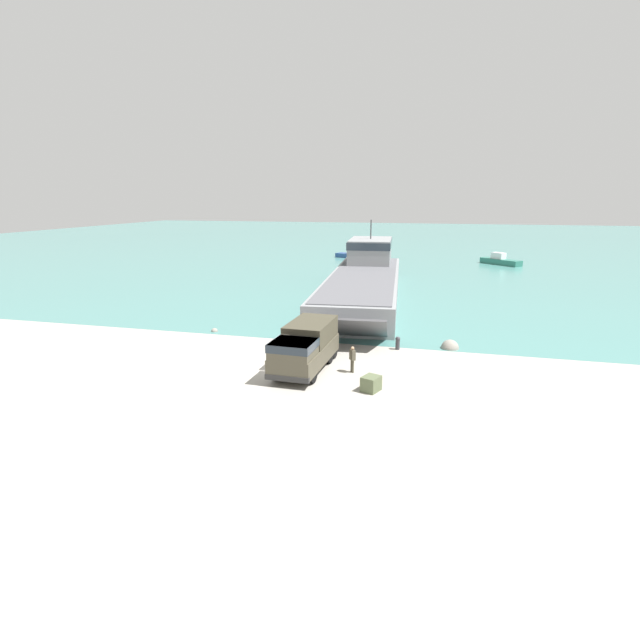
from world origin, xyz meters
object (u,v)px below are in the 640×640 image
(moored_boat_b, at_px, (357,255))
(military_truck, at_px, (305,346))
(landing_craft, at_px, (365,276))
(mooring_bollard, at_px, (398,342))
(cargo_crate, at_px, (371,384))
(soldier_on_ramp, at_px, (352,357))
(moored_boat_a, at_px, (500,261))

(moored_boat_b, bearing_deg, military_truck, 27.96)
(landing_craft, distance_m, mooring_bollard, 21.50)
(moored_boat_b, distance_m, mooring_bollard, 54.82)
(moored_boat_b, bearing_deg, landing_craft, 32.63)
(moored_boat_b, height_order, cargo_crate, moored_boat_b)
(soldier_on_ramp, height_order, moored_boat_a, moored_boat_a)
(moored_boat_a, xyz_separation_m, moored_boat_b, (-23.96, 2.72, -0.10))
(moored_boat_a, bearing_deg, landing_craft, 12.56)
(military_truck, bearing_deg, moored_boat_b, -171.01)
(landing_craft, relative_size, soldier_on_ramp, 22.04)
(moored_boat_a, xyz_separation_m, cargo_crate, (-12.07, -58.92, -0.20))
(soldier_on_ramp, relative_size, moored_boat_a, 0.26)
(moored_boat_b, bearing_deg, moored_boat_a, 104.40)
(soldier_on_ramp, bearing_deg, landing_craft, -118.21)
(moored_boat_a, distance_m, cargo_crate, 60.14)
(moored_boat_a, relative_size, mooring_bollard, 6.67)
(moored_boat_b, height_order, mooring_bollard, moored_boat_b)
(soldier_on_ramp, relative_size, moored_boat_b, 0.20)
(cargo_crate, bearing_deg, mooring_bollard, 85.47)
(landing_craft, bearing_deg, military_truck, -93.95)
(landing_craft, distance_m, soldier_on_ramp, 26.42)
(mooring_bollard, xyz_separation_m, cargo_crate, (-0.65, -8.27, -0.09))
(soldier_on_ramp, relative_size, cargo_crate, 1.62)
(moored_boat_a, bearing_deg, military_truck, 25.89)
(cargo_crate, bearing_deg, landing_craft, 99.98)
(soldier_on_ramp, height_order, moored_boat_b, soldier_on_ramp)
(soldier_on_ramp, relative_size, mooring_bollard, 1.76)
(moored_boat_a, bearing_deg, soldier_on_ramp, 28.67)
(military_truck, bearing_deg, cargo_crate, 62.15)
(landing_craft, relative_size, moored_boat_a, 5.80)
(landing_craft, bearing_deg, moored_boat_a, 55.12)
(moored_boat_a, distance_m, moored_boat_b, 24.11)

